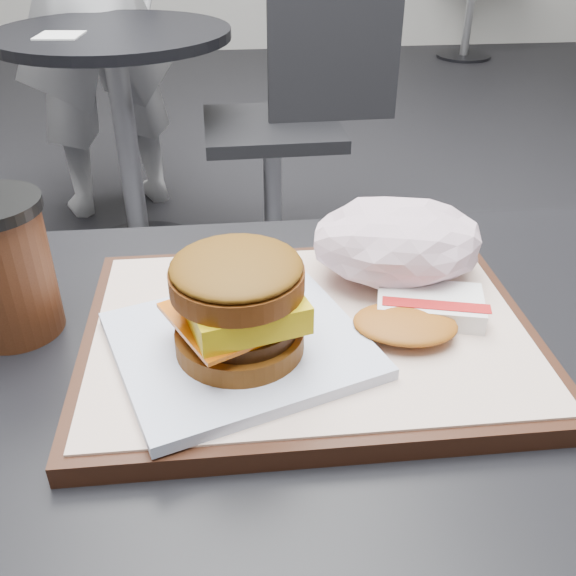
# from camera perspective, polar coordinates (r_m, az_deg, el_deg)

# --- Properties ---
(customer_table) EXTENTS (0.80, 0.60, 0.77)m
(customer_table) POSITION_cam_1_polar(r_m,az_deg,el_deg) (0.65, -0.05, -21.49)
(customer_table) COLOR #A5A5AA
(customer_table) RESTS_ON ground
(serving_tray) EXTENTS (0.38, 0.28, 0.02)m
(serving_tray) POSITION_cam_1_polar(r_m,az_deg,el_deg) (0.55, 1.89, -4.12)
(serving_tray) COLOR black
(serving_tray) RESTS_ON customer_table
(breakfast_sandwich) EXTENTS (0.24, 0.22, 0.09)m
(breakfast_sandwich) POSITION_cam_1_polar(r_m,az_deg,el_deg) (0.49, -4.36, -2.35)
(breakfast_sandwich) COLOR white
(breakfast_sandwich) RESTS_ON serving_tray
(hash_brown) EXTENTS (0.13, 0.11, 0.02)m
(hash_brown) POSITION_cam_1_polar(r_m,az_deg,el_deg) (0.55, 11.56, -2.19)
(hash_brown) COLOR white
(hash_brown) RESTS_ON serving_tray
(crumpled_wrapper) EXTENTS (0.16, 0.13, 0.07)m
(crumpled_wrapper) POSITION_cam_1_polar(r_m,az_deg,el_deg) (0.61, 9.79, 4.06)
(crumpled_wrapper) COLOR silver
(crumpled_wrapper) RESTS_ON serving_tray
(coffee_cup) EXTENTS (0.09, 0.09, 0.12)m
(coffee_cup) POSITION_cam_1_polar(r_m,az_deg,el_deg) (0.59, -23.98, 1.66)
(coffee_cup) COLOR #442010
(coffee_cup) RESTS_ON customer_table
(neighbor_table) EXTENTS (0.70, 0.70, 0.75)m
(neighbor_table) POSITION_cam_1_polar(r_m,az_deg,el_deg) (2.13, -14.65, 16.06)
(neighbor_table) COLOR black
(neighbor_table) RESTS_ON ground
(napkin) EXTENTS (0.13, 0.13, 0.00)m
(napkin) POSITION_cam_1_polar(r_m,az_deg,el_deg) (2.02, -19.65, 20.40)
(napkin) COLOR white
(napkin) RESTS_ON neighbor_table
(neighbor_chair) EXTENTS (0.61, 0.43, 0.88)m
(neighbor_chair) POSITION_cam_1_polar(r_m,az_deg,el_deg) (2.07, 0.47, 15.44)
(neighbor_chair) COLOR #A5A5AA
(neighbor_chair) RESTS_ON ground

